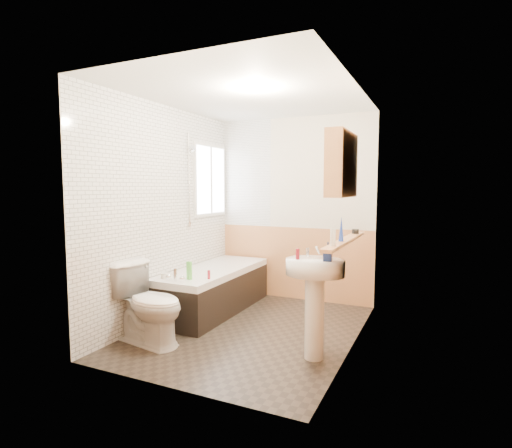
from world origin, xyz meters
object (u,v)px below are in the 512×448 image
at_px(bathtub, 213,288).
at_px(pine_shelf, 345,241).
at_px(sink, 315,288).
at_px(medicine_cabinet, 342,165).
at_px(toilet, 149,304).

height_order(bathtub, pine_shelf, pine_shelf).
xyz_separation_m(sink, medicine_cabinet, (0.17, 0.21, 1.11)).
bearing_deg(sink, pine_shelf, 43.93).
bearing_deg(bathtub, sink, -28.42).
distance_m(bathtub, pine_shelf, 2.01).
xyz_separation_m(bathtub, medicine_cabinet, (1.74, -0.64, 1.47)).
distance_m(toilet, pine_shelf, 2.02).
bearing_deg(sink, medicine_cabinet, 37.91).
height_order(toilet, sink, sink).
height_order(toilet, medicine_cabinet, medicine_cabinet).
distance_m(toilet, medicine_cabinet, 2.30).
distance_m(bathtub, medicine_cabinet, 2.37).
bearing_deg(pine_shelf, bathtub, 162.73).
bearing_deg(medicine_cabinet, toilet, -162.74).
bearing_deg(bathtub, pine_shelf, -17.27).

